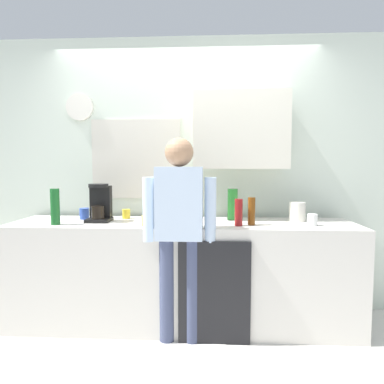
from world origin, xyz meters
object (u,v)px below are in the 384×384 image
mixing_bowl (155,221)px  bottle_amber_beer (251,211)px  cup_white_mug (312,220)px  storage_canister (297,212)px  bottle_red_vinegar (239,212)px  coffee_maker (100,205)px  bottle_green_wine (55,207)px  person_at_sink (179,223)px  cup_yellow_cup (126,214)px  bottle_clear_soda (233,204)px  cup_blue_mug (84,214)px  bottle_dark_sauce (188,209)px

mixing_bowl → bottle_amber_beer: bearing=4.5°
mixing_bowl → cup_white_mug: bearing=2.8°
storage_canister → bottle_amber_beer: bearing=-153.3°
bottle_red_vinegar → cup_white_mug: bottle_red_vinegar is taller
coffee_maker → bottle_green_wine: coffee_maker is taller
coffee_maker → person_at_sink: bearing=-23.7°
mixing_bowl → storage_canister: bearing=12.8°
bottle_red_vinegar → cup_yellow_cup: bearing=162.1°
bottle_green_wine → mixing_bowl: bearing=0.2°
bottle_red_vinegar → bottle_clear_soda: 0.32m
bottle_green_wine → mixing_bowl: bottle_green_wine is taller
cup_yellow_cup → cup_blue_mug: cup_blue_mug is taller
bottle_clear_soda → cup_white_mug: bottle_clear_soda is taller
coffee_maker → bottle_dark_sauce: size_ratio=1.83×
bottle_clear_soda → person_at_sink: (-0.44, -0.47, -0.09)m
bottle_green_wine → mixing_bowl: (0.83, 0.00, -0.11)m
bottle_green_wine → person_at_sink: person_at_sink is taller
bottle_dark_sauce → coffee_maker: bearing=-168.8°
bottle_dark_sauce → bottle_clear_soda: bearing=-0.4°
cup_yellow_cup → person_at_sink: bearing=-41.8°
cup_yellow_cup → person_at_sink: person_at_sink is taller
bottle_red_vinegar → bottle_green_wine: bottle_green_wine is taller
coffee_maker → bottle_red_vinegar: (1.20, -0.17, -0.04)m
bottle_amber_beer → cup_white_mug: (0.49, -0.00, -0.07)m
storage_canister → bottle_green_wine: bearing=-172.2°
mixing_bowl → bottle_green_wine: bearing=-179.8°
bottle_green_wine → mixing_bowl: 0.84m
coffee_maker → bottle_dark_sauce: (0.77, 0.15, -0.06)m
bottle_dark_sauce → storage_canister: (0.96, -0.07, -0.00)m
coffee_maker → cup_white_mug: 1.81m
bottle_amber_beer → bottle_dark_sauce: size_ratio=1.28×
coffee_maker → storage_canister: coffee_maker is taller
bottle_red_vinegar → person_at_sink: (-0.47, -0.15, -0.06)m
mixing_bowl → bottle_clear_soda: bearing=27.6°
bottle_amber_beer → mixing_bowl: 0.79m
coffee_maker → bottle_clear_soda: size_ratio=1.18×
bottle_amber_beer → bottle_green_wine: (-1.62, -0.06, 0.03)m
bottle_green_wine → person_at_sink: size_ratio=0.19×
person_at_sink → storage_canister: bearing=12.1°
cup_white_mug → storage_canister: storage_canister is taller
bottle_green_wine → cup_yellow_cup: size_ratio=3.53×
cup_blue_mug → bottle_green_wine: bearing=-114.0°
coffee_maker → cup_yellow_cup: bearing=39.2°
cup_white_mug → mixing_bowl: 1.28m
coffee_maker → bottle_green_wine: 0.37m
bottle_clear_soda → cup_yellow_cup: bottle_clear_soda is taller
mixing_bowl → cup_blue_mug: bearing=157.3°
bottle_red_vinegar → bottle_amber_beer: (0.11, 0.04, 0.01)m
bottle_amber_beer → bottle_clear_soda: 0.31m
bottle_red_vinegar → cup_white_mug: 0.61m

